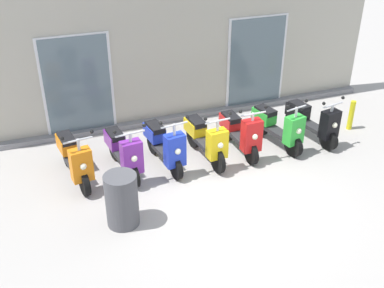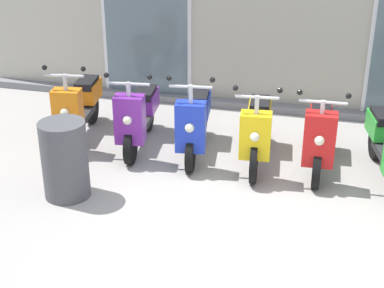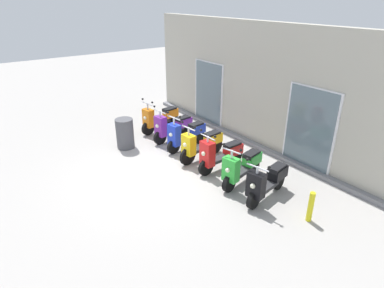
{
  "view_description": "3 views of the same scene",
  "coord_description": "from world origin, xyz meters",
  "px_view_note": "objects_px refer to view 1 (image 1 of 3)",
  "views": [
    {
      "loc": [
        -3.1,
        -6.48,
        5.11
      ],
      "look_at": [
        -0.51,
        0.55,
        0.84
      ],
      "focal_mm": 44.04,
      "sensor_mm": 36.0,
      "label": 1
    },
    {
      "loc": [
        0.99,
        -5.75,
        3.53
      ],
      "look_at": [
        -0.66,
        0.54,
        0.51
      ],
      "focal_mm": 54.65,
      "sensor_mm": 36.0,
      "label": 2
    },
    {
      "loc": [
        6.8,
        -4.01,
        4.41
      ],
      "look_at": [
        0.39,
        0.65,
        0.78
      ],
      "focal_mm": 30.47,
      "sensor_mm": 36.0,
      "label": 3
    }
  ],
  "objects_px": {
    "scooter_yellow": "(205,138)",
    "scooter_black": "(313,121)",
    "scooter_green": "(278,126)",
    "scooter_red": "(240,132)",
    "scooter_orange": "(74,158)",
    "scooter_purple": "(123,151)",
    "scooter_blue": "(165,145)",
    "curb_bollard": "(351,115)",
    "trash_bin": "(122,200)"
  },
  "relations": [
    {
      "from": "scooter_red",
      "to": "scooter_orange",
      "type": "bearing_deg",
      "value": 177.86
    },
    {
      "from": "scooter_orange",
      "to": "curb_bollard",
      "type": "distance_m",
      "value": 6.24
    },
    {
      "from": "curb_bollard",
      "to": "scooter_blue",
      "type": "bearing_deg",
      "value": -179.18
    },
    {
      "from": "scooter_blue",
      "to": "scooter_black",
      "type": "distance_m",
      "value": 3.37
    },
    {
      "from": "scooter_yellow",
      "to": "scooter_orange",
      "type": "bearing_deg",
      "value": 176.54
    },
    {
      "from": "scooter_orange",
      "to": "scooter_black",
      "type": "relative_size",
      "value": 1.04
    },
    {
      "from": "scooter_red",
      "to": "trash_bin",
      "type": "bearing_deg",
      "value": -152.77
    },
    {
      "from": "scooter_purple",
      "to": "trash_bin",
      "type": "relative_size",
      "value": 1.68
    },
    {
      "from": "scooter_yellow",
      "to": "scooter_black",
      "type": "relative_size",
      "value": 1.06
    },
    {
      "from": "scooter_orange",
      "to": "curb_bollard",
      "type": "height_order",
      "value": "scooter_orange"
    },
    {
      "from": "scooter_green",
      "to": "trash_bin",
      "type": "xyz_separation_m",
      "value": [
        -3.72,
        -1.43,
        0.0
      ]
    },
    {
      "from": "scooter_yellow",
      "to": "scooter_black",
      "type": "bearing_deg",
      "value": -0.33
    },
    {
      "from": "scooter_orange",
      "to": "scooter_blue",
      "type": "bearing_deg",
      "value": -3.81
    },
    {
      "from": "scooter_purple",
      "to": "scooter_yellow",
      "type": "bearing_deg",
      "value": -2.93
    },
    {
      "from": "scooter_yellow",
      "to": "scooter_green",
      "type": "bearing_deg",
      "value": -0.07
    },
    {
      "from": "scooter_orange",
      "to": "curb_bollard",
      "type": "relative_size",
      "value": 2.29
    },
    {
      "from": "scooter_black",
      "to": "curb_bollard",
      "type": "bearing_deg",
      "value": 6.09
    },
    {
      "from": "scooter_purple",
      "to": "scooter_blue",
      "type": "xyz_separation_m",
      "value": [
        0.82,
        -0.04,
        0.02
      ]
    },
    {
      "from": "scooter_yellow",
      "to": "scooter_green",
      "type": "height_order",
      "value": "scooter_yellow"
    },
    {
      "from": "scooter_yellow",
      "to": "scooter_black",
      "type": "xyz_separation_m",
      "value": [
        2.52,
        -0.01,
        -0.03
      ]
    },
    {
      "from": "scooter_purple",
      "to": "scooter_orange",
      "type": "bearing_deg",
      "value": 175.58
    },
    {
      "from": "scooter_yellow",
      "to": "curb_bollard",
      "type": "xyz_separation_m",
      "value": [
        3.64,
        0.11,
        -0.14
      ]
    },
    {
      "from": "trash_bin",
      "to": "scooter_yellow",
      "type": "bearing_deg",
      "value": 34.98
    },
    {
      "from": "scooter_blue",
      "to": "scooter_yellow",
      "type": "distance_m",
      "value": 0.86
    },
    {
      "from": "scooter_blue",
      "to": "scooter_red",
      "type": "relative_size",
      "value": 0.99
    },
    {
      "from": "scooter_orange",
      "to": "scooter_black",
      "type": "distance_m",
      "value": 5.12
    },
    {
      "from": "scooter_blue",
      "to": "scooter_red",
      "type": "height_order",
      "value": "scooter_blue"
    },
    {
      "from": "scooter_purple",
      "to": "scooter_yellow",
      "type": "height_order",
      "value": "scooter_yellow"
    },
    {
      "from": "scooter_black",
      "to": "curb_bollard",
      "type": "distance_m",
      "value": 1.13
    },
    {
      "from": "scooter_black",
      "to": "trash_bin",
      "type": "height_order",
      "value": "scooter_black"
    },
    {
      "from": "scooter_purple",
      "to": "trash_bin",
      "type": "bearing_deg",
      "value": -103.93
    },
    {
      "from": "scooter_purple",
      "to": "scooter_red",
      "type": "relative_size",
      "value": 1.02
    },
    {
      "from": "scooter_orange",
      "to": "scooter_green",
      "type": "xyz_separation_m",
      "value": [
        4.27,
        -0.16,
        -0.01
      ]
    },
    {
      "from": "scooter_green",
      "to": "scooter_black",
      "type": "distance_m",
      "value": 0.85
    },
    {
      "from": "scooter_red",
      "to": "scooter_black",
      "type": "height_order",
      "value": "scooter_red"
    },
    {
      "from": "curb_bollard",
      "to": "scooter_red",
      "type": "bearing_deg",
      "value": -178.49
    },
    {
      "from": "curb_bollard",
      "to": "scooter_black",
      "type": "bearing_deg",
      "value": -173.91
    },
    {
      "from": "scooter_green",
      "to": "scooter_black",
      "type": "xyz_separation_m",
      "value": [
        0.85,
        -0.01,
        -0.01
      ]
    },
    {
      "from": "scooter_yellow",
      "to": "trash_bin",
      "type": "distance_m",
      "value": 2.51
    },
    {
      "from": "scooter_red",
      "to": "scooter_green",
      "type": "relative_size",
      "value": 1.02
    },
    {
      "from": "scooter_purple",
      "to": "scooter_blue",
      "type": "height_order",
      "value": "scooter_blue"
    },
    {
      "from": "scooter_yellow",
      "to": "scooter_red",
      "type": "height_order",
      "value": "scooter_yellow"
    },
    {
      "from": "scooter_orange",
      "to": "curb_bollard",
      "type": "bearing_deg",
      "value": -0.48
    },
    {
      "from": "scooter_blue",
      "to": "scooter_green",
      "type": "xyz_separation_m",
      "value": [
        2.52,
        -0.04,
        -0.03
      ]
    },
    {
      "from": "scooter_green",
      "to": "curb_bollard",
      "type": "distance_m",
      "value": 1.98
    },
    {
      "from": "scooter_blue",
      "to": "curb_bollard",
      "type": "relative_size",
      "value": 2.2
    },
    {
      "from": "scooter_yellow",
      "to": "scooter_green",
      "type": "distance_m",
      "value": 1.67
    },
    {
      "from": "scooter_orange",
      "to": "scooter_yellow",
      "type": "height_order",
      "value": "scooter_orange"
    },
    {
      "from": "scooter_yellow",
      "to": "trash_bin",
      "type": "relative_size",
      "value": 1.72
    },
    {
      "from": "scooter_purple",
      "to": "scooter_red",
      "type": "bearing_deg",
      "value": -1.29
    }
  ]
}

